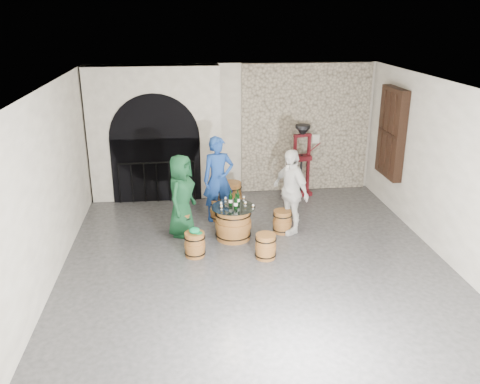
{
  "coord_description": "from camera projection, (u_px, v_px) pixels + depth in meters",
  "views": [
    {
      "loc": [
        -1.22,
        -8.24,
        4.39
      ],
      "look_at": [
        -0.18,
        0.97,
        1.05
      ],
      "focal_mm": 38.0,
      "sensor_mm": 36.0,
      "label": 1
    }
  ],
  "objects": [
    {
      "name": "tasting_glass_d",
      "position": [
        244.0,
        198.0,
        10.41
      ],
      "size": [
        0.05,
        0.05,
        0.1
      ],
      "primitive_type": null,
      "color": "#B77223",
      "rests_on": "barrel_table"
    },
    {
      "name": "wall_right",
      "position": [
        449.0,
        174.0,
        9.14
      ],
      "size": [
        0.0,
        8.0,
        8.0
      ],
      "primitive_type": "plane",
      "rotation": [
        1.57,
        0.0,
        -1.57
      ],
      "color": "silver",
      "rests_on": "ground"
    },
    {
      "name": "corking_press",
      "position": [
        302.0,
        155.0,
        12.44
      ],
      "size": [
        0.76,
        0.48,
        1.78
      ],
      "rotation": [
        0.0,
        0.0,
        0.21
      ],
      "color": "#520D16",
      "rests_on": "ground"
    },
    {
      "name": "barrel_stool_near_left",
      "position": [
        195.0,
        244.0,
        9.51
      ],
      "size": [
        0.41,
        0.41,
        0.48
      ],
      "color": "#905B29",
      "rests_on": "ground"
    },
    {
      "name": "stone_facing_panel",
      "position": [
        305.0,
        128.0,
        12.65
      ],
      "size": [
        3.2,
        0.12,
        3.18
      ],
      "primitive_type": "cube",
      "color": "#AEA38B",
      "rests_on": "ground"
    },
    {
      "name": "wine_bottle_left",
      "position": [
        231.0,
        200.0,
        10.11
      ],
      "size": [
        0.08,
        0.08,
        0.32
      ],
      "color": "black",
      "rests_on": "barrel_table"
    },
    {
      "name": "control_box",
      "position": [
        316.0,
        139.0,
        12.68
      ],
      "size": [
        0.18,
        0.1,
        0.22
      ],
      "primitive_type": "cube",
      "color": "silver",
      "rests_on": "wall_back"
    },
    {
      "name": "tasting_glass_b",
      "position": [
        245.0,
        204.0,
        10.13
      ],
      "size": [
        0.05,
        0.05,
        0.1
      ],
      "primitive_type": null,
      "color": "#B77223",
      "rests_on": "barrel_table"
    },
    {
      "name": "tasting_glass_e",
      "position": [
        253.0,
        207.0,
        9.97
      ],
      "size": [
        0.05,
        0.05,
        0.1
      ],
      "primitive_type": null,
      "color": "#B77223",
      "rests_on": "barrel_table"
    },
    {
      "name": "tasting_glass_a",
      "position": [
        222.0,
        207.0,
        9.94
      ],
      "size": [
        0.05,
        0.05,
        0.1
      ],
      "primitive_type": null,
      "color": "#B77223",
      "rests_on": "barrel_table"
    },
    {
      "name": "barrel_table",
      "position": [
        233.0,
        223.0,
        10.22
      ],
      "size": [
        0.89,
        0.89,
        0.69
      ],
      "color": "#905B29",
      "rests_on": "ground"
    },
    {
      "name": "wall_back",
      "position": [
        233.0,
        130.0,
        12.51
      ],
      "size": [
        8.0,
        0.0,
        8.0
      ],
      "primitive_type": "plane",
      "rotation": [
        1.57,
        0.0,
        0.0
      ],
      "color": "silver",
      "rests_on": "ground"
    },
    {
      "name": "barrel_stool_left",
      "position": [
        183.0,
        224.0,
        10.44
      ],
      "size": [
        0.41,
        0.41,
        0.48
      ],
      "color": "#905B29",
      "rests_on": "ground"
    },
    {
      "name": "shuttered_window",
      "position": [
        391.0,
        133.0,
        11.31
      ],
      "size": [
        0.23,
        1.1,
        2.0
      ],
      "color": "black",
      "rests_on": "wall_right"
    },
    {
      "name": "wall_left",
      "position": [
        48.0,
        188.0,
        8.4
      ],
      "size": [
        0.0,
        8.0,
        8.0
      ],
      "primitive_type": "plane",
      "rotation": [
        1.57,
        0.0,
        1.57
      ],
      "color": "silver",
      "rests_on": "ground"
    },
    {
      "name": "barrel_stool_near_right",
      "position": [
        266.0,
        246.0,
        9.44
      ],
      "size": [
        0.41,
        0.41,
        0.48
      ],
      "color": "#905B29",
      "rests_on": "ground"
    },
    {
      "name": "barrel_stool_right",
      "position": [
        282.0,
        222.0,
        10.54
      ],
      "size": [
        0.41,
        0.41,
        0.48
      ],
      "color": "#905B29",
      "rests_on": "ground"
    },
    {
      "name": "side_barrel",
      "position": [
        231.0,
        196.0,
        11.76
      ],
      "size": [
        0.49,
        0.49,
        0.65
      ],
      "rotation": [
        0.0,
        0.0,
        0.01
      ],
      "color": "#905B29",
      "rests_on": "ground"
    },
    {
      "name": "person_green",
      "position": [
        181.0,
        196.0,
        10.24
      ],
      "size": [
        0.84,
        0.98,
        1.7
      ],
      "primitive_type": "imported",
      "rotation": [
        0.0,
        0.0,
        1.15
      ],
      "color": "#113F22",
      "rests_on": "ground"
    },
    {
      "name": "arched_opening",
      "position": [
        155.0,
        135.0,
        12.07
      ],
      "size": [
        3.1,
        0.6,
        3.19
      ],
      "color": "silver",
      "rests_on": "ground"
    },
    {
      "name": "wall_front",
      "position": [
        314.0,
        308.0,
        5.03
      ],
      "size": [
        8.0,
        0.0,
        8.0
      ],
      "primitive_type": "plane",
      "rotation": [
        -1.57,
        0.0,
        0.0
      ],
      "color": "silver",
      "rests_on": "ground"
    },
    {
      "name": "green_cap",
      "position": [
        195.0,
        231.0,
        9.42
      ],
      "size": [
        0.25,
        0.2,
        0.11
      ],
      "color": "#0B7C43",
      "rests_on": "barrel_stool_near_left"
    },
    {
      "name": "person_blue",
      "position": [
        218.0,
        179.0,
        10.95
      ],
      "size": [
        0.74,
        0.55,
        1.87
      ],
      "primitive_type": "imported",
      "rotation": [
        0.0,
        0.0,
        0.16
      ],
      "color": "navy",
      "rests_on": "ground"
    },
    {
      "name": "ground",
      "position": [
        256.0,
        263.0,
        9.31
      ],
      "size": [
        8.0,
        8.0,
        0.0
      ],
      "primitive_type": "plane",
      "color": "#303032",
      "rests_on": "ground"
    },
    {
      "name": "barrel_stool_far",
      "position": [
        219.0,
        209.0,
        11.2
      ],
      "size": [
        0.41,
        0.41,
        0.48
      ],
      "color": "#905B29",
      "rests_on": "ground"
    },
    {
      "name": "person_white",
      "position": [
        290.0,
        191.0,
        10.37
      ],
      "size": [
        0.86,
        1.12,
        1.78
      ],
      "primitive_type": "imported",
      "rotation": [
        0.0,
        0.0,
        -1.1
      ],
      "color": "silver",
      "rests_on": "ground"
    },
    {
      "name": "tasting_glass_f",
      "position": [
        221.0,
        204.0,
        10.09
      ],
      "size": [
        0.05,
        0.05,
        0.1
      ],
      "primitive_type": null,
      "color": "#B77223",
      "rests_on": "barrel_table"
    },
    {
      "name": "ceiling",
      "position": [
        258.0,
        87.0,
        8.23
      ],
      "size": [
        8.0,
        8.0,
        0.0
      ],
      "primitive_type": "plane",
      "rotation": [
        3.14,
        0.0,
        0.0
      ],
      "color": "beige",
      "rests_on": "wall_back"
    },
    {
      "name": "wine_bottle_center",
      "position": [
        236.0,
        203.0,
        9.95
      ],
      "size": [
        0.08,
        0.08,
        0.32
      ],
      "color": "black",
      "rests_on": "barrel_table"
    },
    {
      "name": "tasting_glass_c",
      "position": [
        226.0,
        199.0,
        10.36
      ],
      "size": [
        0.05,
        0.05,
        0.1
      ],
      "primitive_type": null,
      "color": "#B77223",
      "rests_on": "barrel_table"
    },
    {
      "name": "wine_bottle_right",
      "position": [
        238.0,
        199.0,
        10.16
      ],
      "size": [
        0.08,
        0.08,
        0.32
      ],
      "color": "black",
      "rests_on": "barrel_table"
    }
  ]
}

